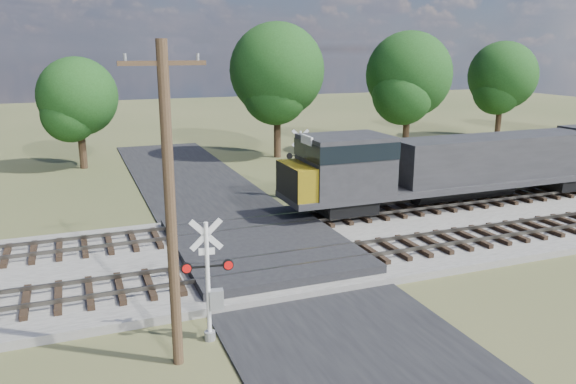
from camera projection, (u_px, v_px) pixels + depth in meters
name	position (u px, v px, depth m)	size (l,w,h in m)	color
ground	(264.00, 257.00, 23.56)	(160.00, 160.00, 0.00)	#3E4826
ballast_bed	(454.00, 224.00, 27.48)	(140.00, 10.00, 0.30)	gray
road	(264.00, 256.00, 23.55)	(7.00, 60.00, 0.08)	black
crossing_panel	(260.00, 246.00, 23.93)	(7.00, 9.00, 0.62)	#262628
track_near	(353.00, 254.00, 22.74)	(140.00, 2.60, 0.33)	black
track_far	(305.00, 220.00, 27.26)	(140.00, 2.60, 0.33)	black
crossing_signal_near	(211.00, 291.00, 16.48)	(1.53, 0.37, 3.81)	silver
crossing_signal_far	(299.00, 170.00, 32.56)	(1.62, 0.46, 4.06)	silver
utility_pole	(170.00, 203.00, 14.48)	(2.13, 0.29, 8.73)	#3E2D1C
equipment_shed	(374.00, 173.00, 33.57)	(4.64, 4.64, 2.57)	#4E3321
treeline	(242.00, 77.00, 41.48)	(77.85, 11.75, 11.49)	black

